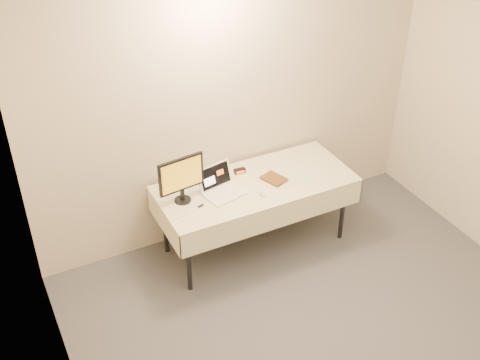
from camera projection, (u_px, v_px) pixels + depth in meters
name	position (u px, v px, depth m)	size (l,w,h in m)	color
back_wall	(234.00, 104.00, 5.60)	(4.00, 0.10, 2.70)	beige
table	(256.00, 188.00, 5.64)	(1.86, 0.81, 0.74)	black
laptop	(221.00, 187.00, 5.45)	(0.40, 0.37, 0.24)	white
monitor	(181.00, 176.00, 5.23)	(0.43, 0.17, 0.44)	black
book	(268.00, 173.00, 5.54)	(0.17, 0.02, 0.22)	#9A5D1C
alarm_clock	(240.00, 171.00, 5.74)	(0.11, 0.05, 0.05)	black
clicker	(263.00, 194.00, 5.44)	(0.04, 0.09, 0.02)	silver
paper_form	(300.00, 176.00, 5.70)	(0.09, 0.24, 0.00)	#C1EABA
usb_dongle	(201.00, 206.00, 5.30)	(0.06, 0.02, 0.01)	black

